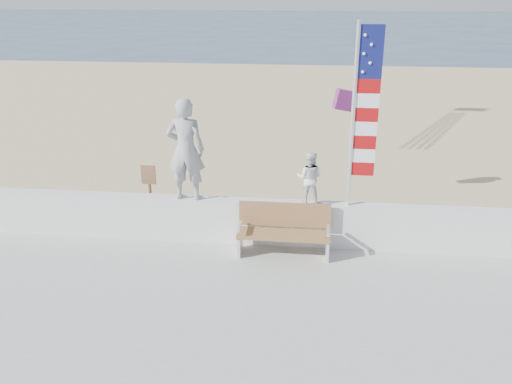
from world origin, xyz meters
TOP-DOWN VIEW (x-y plane):
  - ground at (0.00, 0.00)m, footprint 220.00×220.00m
  - sand at (0.00, 9.00)m, footprint 90.00×40.00m
  - seawall at (0.00, 2.00)m, footprint 30.00×0.35m
  - adult at (-1.22, 2.00)m, footprint 0.76×0.50m
  - child at (1.23, 2.00)m, footprint 0.57×0.48m
  - bench at (0.78, 1.55)m, footprint 1.80×0.57m
  - flag at (2.12, 2.00)m, footprint 0.50×0.08m
  - parafoil_kite at (2.17, 4.71)m, footprint 0.93×0.48m
  - sign at (-2.22, 2.63)m, footprint 0.32×0.07m

SIDE VIEW (x-z plane):
  - ground at x=0.00m, z-range 0.00..0.00m
  - sand at x=0.00m, z-range 0.00..0.08m
  - seawall at x=0.00m, z-range 0.18..1.08m
  - bench at x=0.78m, z-range 0.19..1.19m
  - sign at x=-2.22m, z-range 0.21..1.67m
  - child at x=1.23m, z-range 1.08..2.15m
  - adult at x=-1.22m, z-range 1.08..3.14m
  - parafoil_kite at x=2.17m, z-range 2.27..2.89m
  - flag at x=2.12m, z-range 1.24..4.74m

